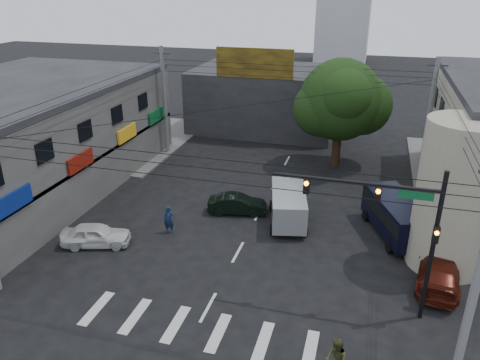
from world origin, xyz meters
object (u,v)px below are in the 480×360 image
at_px(traffic_gantry, 395,219).
at_px(utility_pole_far_right, 428,121).
at_px(silver_minivan, 288,207).
at_px(pedestrian_olive, 336,360).
at_px(utility_pole_far_left, 165,102).
at_px(traffic_officer, 169,220).
at_px(navy_van, 396,218).
at_px(street_tree, 341,100).
at_px(maroon_sedan, 439,271).
at_px(dark_sedan, 237,204).
at_px(utility_pole_near_right, 477,280).
at_px(white_compact, 96,235).

bearing_deg(traffic_gantry, utility_pole_far_right, 81.06).
relative_size(silver_minivan, pedestrian_olive, 2.74).
relative_size(utility_pole_far_left, traffic_officer, 5.28).
bearing_deg(navy_van, silver_minivan, 69.57).
bearing_deg(pedestrian_olive, traffic_gantry, 136.25).
relative_size(street_tree, pedestrian_olive, 4.60).
relative_size(maroon_sedan, silver_minivan, 1.01).
bearing_deg(dark_sedan, silver_minivan, -106.76).
height_order(utility_pole_near_right, white_compact, utility_pole_near_right).
distance_m(utility_pole_near_right, dark_sedan, 16.76).
xyz_separation_m(maroon_sedan, pedestrian_olive, (-4.41, -7.68, 0.22)).
relative_size(traffic_gantry, utility_pole_far_left, 0.78).
distance_m(white_compact, pedestrian_olive, 15.45).
bearing_deg(pedestrian_olive, utility_pole_far_right, 145.08).
bearing_deg(traffic_gantry, utility_pole_far_left, 137.14).
bearing_deg(white_compact, traffic_gantry, -113.02).
bearing_deg(white_compact, street_tree, -53.72).
distance_m(white_compact, maroon_sedan, 18.61).
distance_m(maroon_sedan, pedestrian_olive, 8.86).
bearing_deg(pedestrian_olive, navy_van, 145.54).
relative_size(dark_sedan, traffic_officer, 2.29).
bearing_deg(silver_minivan, pedestrian_olive, -174.21).
height_order(utility_pole_far_right, dark_sedan, utility_pole_far_right).
bearing_deg(utility_pole_far_right, utility_pole_far_left, 180.00).
height_order(street_tree, dark_sedan, street_tree).
distance_m(silver_minivan, navy_van, 6.44).
height_order(dark_sedan, navy_van, navy_van).
relative_size(traffic_gantry, dark_sedan, 1.80).
bearing_deg(traffic_officer, silver_minivan, 19.20).
distance_m(maroon_sedan, traffic_officer, 15.14).
xyz_separation_m(white_compact, navy_van, (16.52, 5.96, 0.47)).
xyz_separation_m(street_tree, silver_minivan, (-1.97, -10.67, -4.43)).
height_order(street_tree, utility_pole_near_right, utility_pole_near_right).
relative_size(dark_sedan, white_compact, 0.95).
height_order(street_tree, utility_pole_far_right, utility_pole_far_right).
bearing_deg(street_tree, utility_pole_far_left, -176.05).
distance_m(navy_van, traffic_officer, 13.52).
relative_size(maroon_sedan, pedestrian_olive, 2.77).
xyz_separation_m(utility_pole_near_right, traffic_officer, (-15.10, 7.50, -3.73)).
distance_m(traffic_gantry, white_compact, 16.49).
relative_size(utility_pole_far_right, white_compact, 2.20).
distance_m(utility_pole_far_right, pedestrian_olive, 22.44).
bearing_deg(street_tree, traffic_officer, -121.56).
distance_m(white_compact, silver_minivan, 11.64).
height_order(white_compact, traffic_officer, traffic_officer).
bearing_deg(dark_sedan, white_compact, 120.82).
bearing_deg(traffic_officer, pedestrian_olive, -46.64).
xyz_separation_m(utility_pole_far_right, traffic_officer, (-15.10, -13.00, -3.73)).
bearing_deg(utility_pole_near_right, white_compact, 164.86).
height_order(silver_minivan, navy_van, navy_van).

